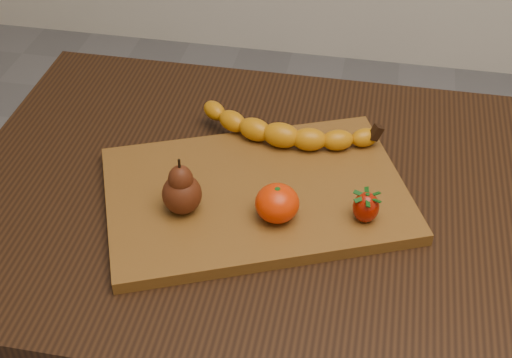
% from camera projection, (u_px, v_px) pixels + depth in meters
% --- Properties ---
extents(table, '(1.00, 0.70, 0.76)m').
position_uv_depth(table, '(276.00, 238.00, 1.17)').
color(table, black).
rests_on(table, ground).
extents(cutting_board, '(0.53, 0.45, 0.02)m').
position_uv_depth(cutting_board, '(256.00, 194.00, 1.09)').
color(cutting_board, brown).
rests_on(cutting_board, table).
extents(banana, '(0.27, 0.10, 0.04)m').
position_uv_depth(banana, '(281.00, 135.00, 1.15)').
color(banana, '#C07809').
rests_on(banana, cutting_board).
extents(pear, '(0.07, 0.07, 0.09)m').
position_uv_depth(pear, '(181.00, 185.00, 1.02)').
color(pear, '#4C1E0C').
rests_on(pear, cutting_board).
extents(mandarin, '(0.08, 0.08, 0.05)m').
position_uv_depth(mandarin, '(277.00, 203.00, 1.02)').
color(mandarin, red).
rests_on(mandarin, cutting_board).
extents(strawberry, '(0.05, 0.05, 0.05)m').
position_uv_depth(strawberry, '(366.00, 206.00, 1.02)').
color(strawberry, '#971304').
rests_on(strawberry, cutting_board).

